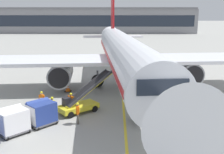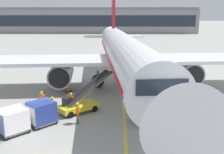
# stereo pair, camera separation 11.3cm
# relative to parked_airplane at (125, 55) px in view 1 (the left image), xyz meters

# --- Properties ---
(parked_airplane) EXTENTS (31.03, 41.17, 13.92)m
(parked_airplane) POSITION_rel_parked_airplane_xyz_m (0.00, 0.00, 0.00)
(parked_airplane) COLOR silver
(parked_airplane) RESTS_ON ground
(belt_loader) EXTENTS (4.79, 4.19, 3.37)m
(belt_loader) POSITION_rel_parked_airplane_xyz_m (-4.03, -7.62, -2.93)
(belt_loader) COLOR gold
(belt_loader) RESTS_ON ground
(baggage_cart_lead) EXTENTS (2.54, 2.55, 1.91)m
(baggage_cart_lead) POSITION_rel_parked_airplane_xyz_m (-6.67, -10.43, -2.85)
(baggage_cart_lead) COLOR #515156
(baggage_cart_lead) RESTS_ON ground
(baggage_cart_second) EXTENTS (2.54, 2.55, 1.91)m
(baggage_cart_second) POSITION_rel_parked_airplane_xyz_m (-8.28, -12.04, -2.85)
(baggage_cart_second) COLOR #515156
(baggage_cart_second) RESTS_ON ground
(ground_crew_by_loader) EXTENTS (0.47, 0.42, 1.74)m
(ground_crew_by_loader) POSITION_rel_parked_airplane_xyz_m (-6.19, -8.84, -2.85)
(ground_crew_by_loader) COLOR #514C42
(ground_crew_by_loader) RESTS_ON ground
(ground_crew_by_carts) EXTENTS (0.56, 0.32, 1.74)m
(ground_crew_by_carts) POSITION_rel_parked_airplane_xyz_m (-7.49, -7.28, -2.85)
(ground_crew_by_carts) COLOR #514C42
(ground_crew_by_carts) RESTS_ON ground
(ground_crew_marshaller) EXTENTS (0.57, 0.26, 1.74)m
(ground_crew_marshaller) POSITION_rel_parked_airplane_xyz_m (-4.83, -7.71, -2.85)
(ground_crew_marshaller) COLOR #333847
(ground_crew_marshaller) RESTS_ON ground
(ground_crew_wingwalker) EXTENTS (0.27, 0.57, 1.74)m
(ground_crew_wingwalker) POSITION_rel_parked_airplane_xyz_m (-3.90, -10.25, -2.85)
(ground_crew_wingwalker) COLOR #514C42
(ground_crew_wingwalker) RESTS_ON ground
(safety_cone_engine_keepout) EXTENTS (0.71, 0.71, 0.79)m
(safety_cone_engine_keepout) POSITION_rel_parked_airplane_xyz_m (-6.25, -1.43, -3.46)
(safety_cone_engine_keepout) COLOR black
(safety_cone_engine_keepout) RESTS_ON ground
(safety_cone_wingtip) EXTENTS (0.62, 0.62, 0.70)m
(safety_cone_wingtip) POSITION_rel_parked_airplane_xyz_m (-5.60, -4.79, -3.51)
(safety_cone_wingtip) COLOR black
(safety_cone_wingtip) RESTS_ON ground
(apron_guidance_line_lead_in) EXTENTS (0.20, 110.00, 0.01)m
(apron_guidance_line_lead_in) POSITION_rel_parked_airplane_xyz_m (-0.25, -0.70, -3.84)
(apron_guidance_line_lead_in) COLOR yellow
(apron_guidance_line_lead_in) RESTS_ON ground
(terminal_building) EXTENTS (100.49, 16.86, 10.73)m
(terminal_building) POSITION_rel_parked_airplane_xyz_m (-17.69, 90.72, 1.47)
(terminal_building) COLOR gray
(terminal_building) RESTS_ON ground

